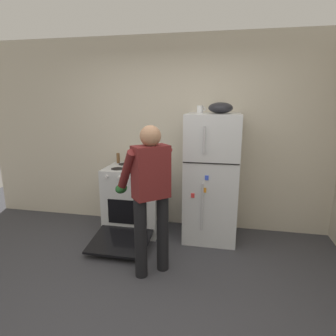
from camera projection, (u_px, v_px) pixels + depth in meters
The scene contains 9 objects.
ground at pixel (140, 310), 2.56m from camera, with size 8.00×8.00×0.00m, color #38383D.
kitchen_wall_back at pixel (177, 134), 4.10m from camera, with size 6.00×0.10×2.70m, color beige.
refrigerator at pixel (211, 178), 3.76m from camera, with size 0.68×0.72×1.67m.
stove_range at pixel (134, 200), 4.03m from camera, with size 0.76×1.23×0.93m.
person_cook at pixel (150, 188), 2.92m from camera, with size 0.64×0.66×1.60m.
red_pot at pixel (144, 164), 3.85m from camera, with size 0.33×0.23×0.11m.
coffee_mug at pixel (200, 109), 3.63m from camera, with size 0.11×0.08×0.10m.
pepper_mill at pixel (118, 158), 4.17m from camera, with size 0.05×0.05×0.14m, color brown.
mixing_bowl at pixel (221, 108), 3.53m from camera, with size 0.30×0.30×0.14m, color black.
Camera 1 is at (0.68, -2.10, 1.84)m, focal length 30.40 mm.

